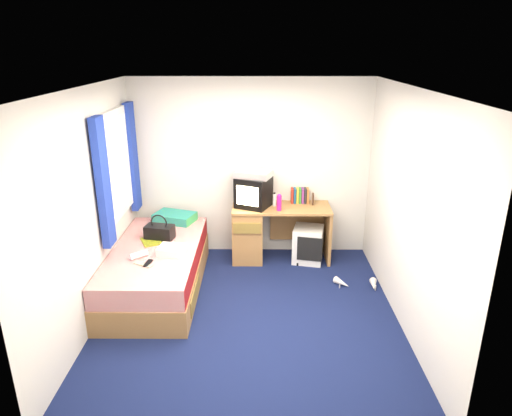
{
  "coord_description": "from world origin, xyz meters",
  "views": [
    {
      "loc": [
        0.11,
        -4.27,
        2.77
      ],
      "look_at": [
        0.08,
        0.7,
        0.99
      ],
      "focal_mm": 32.0,
      "sensor_mm": 36.0,
      "label": 1
    }
  ],
  "objects_px": {
    "picture_frame": "(313,199)",
    "towel": "(171,250)",
    "aerosol_can": "(274,200)",
    "crt_tv": "(253,192)",
    "handbag": "(160,232)",
    "bed": "(157,269)",
    "colour_swatch_fan": "(143,265)",
    "desk": "(261,230)",
    "white_heels": "(358,284)",
    "vcr": "(254,174)",
    "water_bottle": "(139,255)",
    "storage_cube": "(308,244)",
    "pillow": "(175,217)",
    "magazine": "(151,241)",
    "pink_water_bottle": "(279,203)",
    "remote_control": "(148,263)"
  },
  "relations": [
    {
      "from": "water_bottle",
      "to": "remote_control",
      "type": "bearing_deg",
      "value": -48.24
    },
    {
      "from": "desk",
      "to": "picture_frame",
      "type": "height_order",
      "value": "picture_frame"
    },
    {
      "from": "bed",
      "to": "white_heels",
      "type": "xyz_separation_m",
      "value": [
        2.41,
        0.06,
        -0.23
      ]
    },
    {
      "from": "crt_tv",
      "to": "magazine",
      "type": "bearing_deg",
      "value": -126.27
    },
    {
      "from": "desk",
      "to": "crt_tv",
      "type": "bearing_deg",
      "value": -179.82
    },
    {
      "from": "crt_tv",
      "to": "aerosol_can",
      "type": "xyz_separation_m",
      "value": [
        0.28,
        0.03,
        -0.12
      ]
    },
    {
      "from": "pillow",
      "to": "remote_control",
      "type": "height_order",
      "value": "pillow"
    },
    {
      "from": "pink_water_bottle",
      "to": "storage_cube",
      "type": "bearing_deg",
      "value": 9.6
    },
    {
      "from": "pillow",
      "to": "crt_tv",
      "type": "distance_m",
      "value": 1.11
    },
    {
      "from": "picture_frame",
      "to": "handbag",
      "type": "height_order",
      "value": "picture_frame"
    },
    {
      "from": "storage_cube",
      "to": "handbag",
      "type": "distance_m",
      "value": 1.98
    },
    {
      "from": "handbag",
      "to": "magazine",
      "type": "height_order",
      "value": "handbag"
    },
    {
      "from": "bed",
      "to": "colour_swatch_fan",
      "type": "distance_m",
      "value": 0.52
    },
    {
      "from": "storage_cube",
      "to": "white_heels",
      "type": "height_order",
      "value": "storage_cube"
    },
    {
      "from": "storage_cube",
      "to": "picture_frame",
      "type": "bearing_deg",
      "value": 84.06
    },
    {
      "from": "storage_cube",
      "to": "pillow",
      "type": "bearing_deg",
      "value": -170.38
    },
    {
      "from": "magazine",
      "to": "vcr",
      "type": "bearing_deg",
      "value": 29.79
    },
    {
      "from": "towel",
      "to": "colour_swatch_fan",
      "type": "bearing_deg",
      "value": -133.04
    },
    {
      "from": "vcr",
      "to": "pink_water_bottle",
      "type": "bearing_deg",
      "value": -6.24
    },
    {
      "from": "vcr",
      "to": "water_bottle",
      "type": "distance_m",
      "value": 1.81
    },
    {
      "from": "crt_tv",
      "to": "water_bottle",
      "type": "relative_size",
      "value": 2.61
    },
    {
      "from": "bed",
      "to": "pillow",
      "type": "distance_m",
      "value": 0.92
    },
    {
      "from": "storage_cube",
      "to": "remote_control",
      "type": "distance_m",
      "value": 2.23
    },
    {
      "from": "storage_cube",
      "to": "handbag",
      "type": "relative_size",
      "value": 1.3
    },
    {
      "from": "handbag",
      "to": "aerosol_can",
      "type": "bearing_deg",
      "value": 35.35
    },
    {
      "from": "pink_water_bottle",
      "to": "magazine",
      "type": "height_order",
      "value": "pink_water_bottle"
    },
    {
      "from": "remote_control",
      "to": "pillow",
      "type": "bearing_deg",
      "value": 94.9
    },
    {
      "from": "pink_water_bottle",
      "to": "towel",
      "type": "xyz_separation_m",
      "value": [
        -1.25,
        -0.88,
        -0.26
      ]
    },
    {
      "from": "storage_cube",
      "to": "vcr",
      "type": "relative_size",
      "value": 1.06
    },
    {
      "from": "bed",
      "to": "aerosol_can",
      "type": "bearing_deg",
      "value": 32.28
    },
    {
      "from": "colour_swatch_fan",
      "to": "desk",
      "type": "bearing_deg",
      "value": 45.89
    },
    {
      "from": "crt_tv",
      "to": "towel",
      "type": "distance_m",
      "value": 1.43
    },
    {
      "from": "aerosol_can",
      "to": "magazine",
      "type": "height_order",
      "value": "aerosol_can"
    },
    {
      "from": "white_heels",
      "to": "water_bottle",
      "type": "bearing_deg",
      "value": -172.79
    },
    {
      "from": "picture_frame",
      "to": "towel",
      "type": "bearing_deg",
      "value": -142.29
    },
    {
      "from": "bed",
      "to": "aerosol_can",
      "type": "xyz_separation_m",
      "value": [
        1.41,
        0.89,
        0.56
      ]
    },
    {
      "from": "storage_cube",
      "to": "pink_water_bottle",
      "type": "xyz_separation_m",
      "value": [
        -0.4,
        -0.07,
        0.61
      ]
    },
    {
      "from": "picture_frame",
      "to": "white_heels",
      "type": "bearing_deg",
      "value": -58.33
    },
    {
      "from": "towel",
      "to": "white_heels",
      "type": "xyz_separation_m",
      "value": [
        2.19,
        0.22,
        -0.55
      ]
    },
    {
      "from": "pink_water_bottle",
      "to": "handbag",
      "type": "distance_m",
      "value": 1.55
    },
    {
      "from": "pillow",
      "to": "picture_frame",
      "type": "xyz_separation_m",
      "value": [
        1.85,
        0.12,
        0.22
      ]
    },
    {
      "from": "crt_tv",
      "to": "white_heels",
      "type": "xyz_separation_m",
      "value": [
        1.27,
        -0.81,
        -0.91
      ]
    },
    {
      "from": "aerosol_can",
      "to": "bed",
      "type": "bearing_deg",
      "value": -147.72
    },
    {
      "from": "water_bottle",
      "to": "storage_cube",
      "type": "bearing_deg",
      "value": 27.57
    },
    {
      "from": "picture_frame",
      "to": "pillow",
      "type": "bearing_deg",
      "value": -172.19
    },
    {
      "from": "bed",
      "to": "towel",
      "type": "xyz_separation_m",
      "value": [
        0.22,
        -0.17,
        0.32
      ]
    },
    {
      "from": "aerosol_can",
      "to": "crt_tv",
      "type": "bearing_deg",
      "value": -174.47
    },
    {
      "from": "desk",
      "to": "colour_swatch_fan",
      "type": "height_order",
      "value": "desk"
    },
    {
      "from": "vcr",
      "to": "aerosol_can",
      "type": "distance_m",
      "value": 0.46
    },
    {
      "from": "crt_tv",
      "to": "handbag",
      "type": "relative_size",
      "value": 1.41
    }
  ]
}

